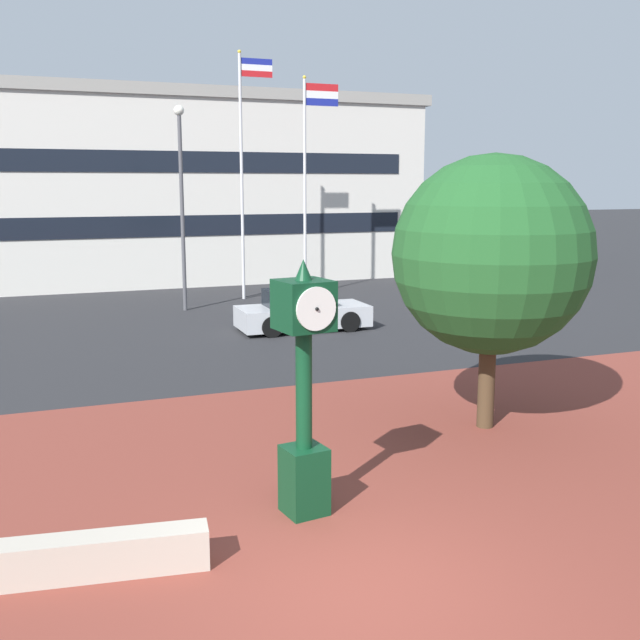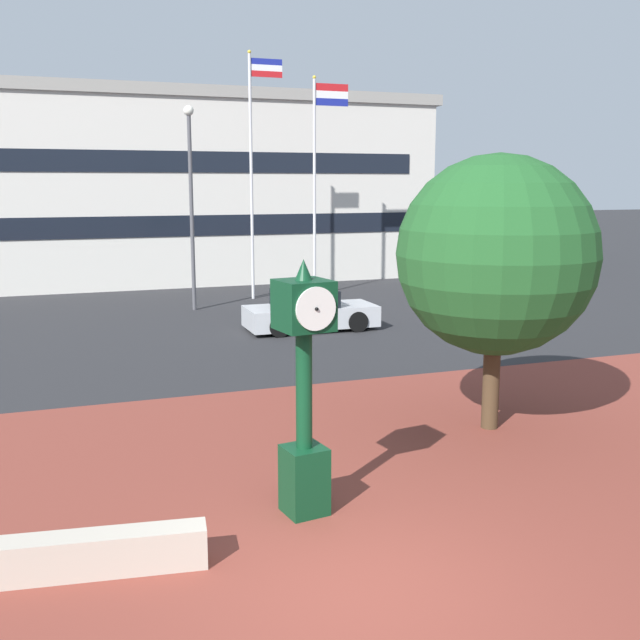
# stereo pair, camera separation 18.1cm
# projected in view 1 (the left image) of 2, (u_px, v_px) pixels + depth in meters

# --- Properties ---
(ground_plane) EXTENTS (200.00, 200.00, 0.00)m
(ground_plane) POSITION_uv_depth(u_px,v_px,m) (359.00, 588.00, 8.52)
(ground_plane) COLOR #262628
(plaza_brick_paving) EXTENTS (44.00, 12.47, 0.01)m
(plaza_brick_paving) POSITION_uv_depth(u_px,v_px,m) (295.00, 509.00, 10.57)
(plaza_brick_paving) COLOR brown
(plaza_brick_paving) RESTS_ON ground
(planter_wall) EXTENTS (3.22, 0.83, 0.50)m
(planter_wall) POSITION_uv_depth(u_px,v_px,m) (69.00, 559.00, 8.68)
(planter_wall) COLOR #ADA393
(planter_wall) RESTS_ON ground
(street_clock) EXTENTS (0.76, 0.80, 3.55)m
(street_clock) POSITION_uv_depth(u_px,v_px,m) (304.00, 388.00, 10.16)
(street_clock) COLOR #0C381E
(street_clock) RESTS_ON ground
(plaza_tree) EXTENTS (3.91, 3.64, 5.08)m
(plaza_tree) POSITION_uv_depth(u_px,v_px,m) (497.00, 258.00, 13.79)
(plaza_tree) COLOR #42301E
(plaza_tree) RESTS_ON ground
(car_street_near) EXTENTS (4.08, 1.86, 1.28)m
(car_street_near) POSITION_uv_depth(u_px,v_px,m) (301.00, 312.00, 23.47)
(car_street_near) COLOR #B7BABF
(car_street_near) RESTS_ON ground
(flagpole_primary) EXTENTS (1.36, 0.14, 9.50)m
(flagpole_primary) POSITION_uv_depth(u_px,v_px,m) (244.00, 163.00, 29.01)
(flagpole_primary) COLOR silver
(flagpole_primary) RESTS_ON ground
(flagpole_secondary) EXTENTS (1.50, 0.14, 8.70)m
(flagpole_secondary) POSITION_uv_depth(u_px,v_px,m) (308.00, 171.00, 29.99)
(flagpole_secondary) COLOR silver
(flagpole_secondary) RESTS_ON ground
(civic_building) EXTENTS (28.21, 12.05, 8.67)m
(civic_building) POSITION_uv_depth(u_px,v_px,m) (117.00, 187.00, 36.90)
(civic_building) COLOR beige
(civic_building) RESTS_ON ground
(street_lamp_post) EXTENTS (0.36, 0.36, 7.21)m
(street_lamp_post) POSITION_uv_depth(u_px,v_px,m) (181.00, 188.00, 26.45)
(street_lamp_post) COLOR #4C4C51
(street_lamp_post) RESTS_ON ground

